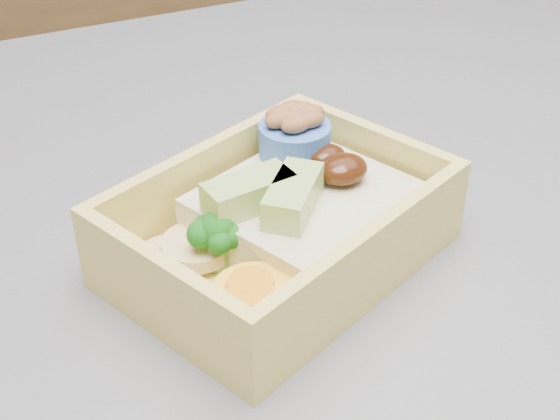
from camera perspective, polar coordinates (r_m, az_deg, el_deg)
name	(u,v)px	position (r m, az deg, el deg)	size (l,w,h in m)	color
bento_box	(284,221)	(0.48, 0.28, -0.82)	(0.23, 0.20, 0.07)	#DEC85B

